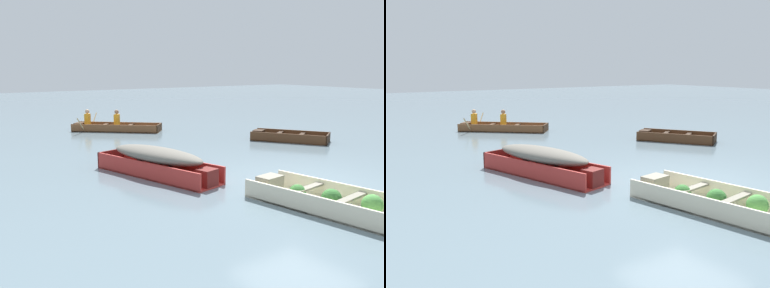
# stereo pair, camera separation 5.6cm
# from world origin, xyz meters

# --- Properties ---
(ground_plane) EXTENTS (80.00, 80.00, 0.00)m
(ground_plane) POSITION_xyz_m (0.00, 0.00, 0.00)
(ground_plane) COLOR slate
(dinghy_cream_foreground) EXTENTS (1.63, 3.15, 0.42)m
(dinghy_cream_foreground) POSITION_xyz_m (-1.11, -1.58, 0.16)
(dinghy_cream_foreground) COLOR beige
(dinghy_cream_foreground) RESTS_ON ground
(skiff_dark_varnish_near_moored) EXTENTS (2.33, 2.83, 0.33)m
(skiff_dark_varnish_near_moored) POSITION_xyz_m (3.83, 4.10, 0.11)
(skiff_dark_varnish_near_moored) COLOR #4C2D19
(skiff_dark_varnish_near_moored) RESTS_ON ground
(skiff_red_mid_moored) EXTENTS (1.79, 3.63, 0.71)m
(skiff_red_mid_moored) POSITION_xyz_m (-2.55, 2.27, 0.42)
(skiff_red_mid_moored) COLOR #AD2D28
(skiff_red_mid_moored) RESTS_ON ground
(rowboat_wooden_brown_with_crew) EXTENTS (3.37, 3.24, 0.89)m
(rowboat_wooden_brown_with_crew) POSITION_xyz_m (-0.43, 9.88, 0.17)
(rowboat_wooden_brown_with_crew) COLOR brown
(rowboat_wooden_brown_with_crew) RESTS_ON ground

